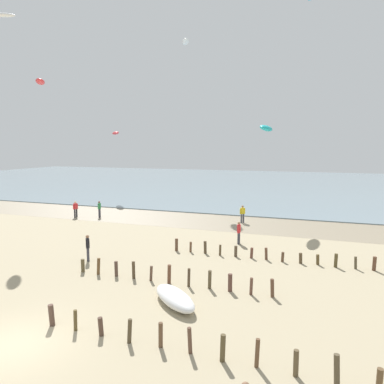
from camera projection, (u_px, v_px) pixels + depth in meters
The scene contains 17 objects.
ground_plane at pixel (14, 344), 13.53m from camera, with size 160.00×160.00×0.00m, color tan.
wet_sand_strip at pixel (204, 221), 35.78m from camera, with size 120.00×7.38×0.01m, color gray.
sea at pixel (262, 183), 71.98m from camera, with size 160.00×70.00×0.10m, color gray.
groyne_near at pixel (302, 363), 11.59m from camera, with size 21.01×0.34×1.01m.
groyne_mid at pixel (168, 275), 19.51m from camera, with size 11.22×0.33×1.05m.
groyne_far at pixel (283, 256), 23.21m from camera, with size 14.98×0.35×0.88m.
person_nearest_camera at pixel (99, 209), 37.59m from camera, with size 0.30×0.55×1.71m.
person_mid_beach at pixel (88, 247), 23.29m from camera, with size 0.40×0.46×1.71m.
person_by_waterline at pixel (242, 213), 34.87m from camera, with size 0.47×0.40×1.71m.
person_left_flank at pixel (76, 209), 37.58m from camera, with size 0.34×0.54×1.71m.
person_right_flank at pixel (239, 232), 27.34m from camera, with size 0.22×0.57×1.71m.
grounded_kite at pixel (175, 298), 16.88m from camera, with size 3.33×1.20×0.67m, color white.
kite_aloft_0 at pixel (40, 82), 29.97m from camera, with size 2.27×0.73×0.36m, color red.
kite_aloft_2 at pixel (116, 133), 50.67m from camera, with size 2.67×0.85×0.43m, color red.
kite_aloft_3 at pixel (186, 42), 50.57m from camera, with size 3.00×0.96×0.48m, color white.
kite_aloft_4 at pixel (2, 15), 31.52m from camera, with size 2.17×0.69×0.35m, color white.
kite_aloft_5 at pixel (266, 128), 34.65m from camera, with size 3.34×1.07×0.53m, color #19B2B7.
Camera 1 is at (10.51, -9.77, 7.38)m, focal length 33.77 mm.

